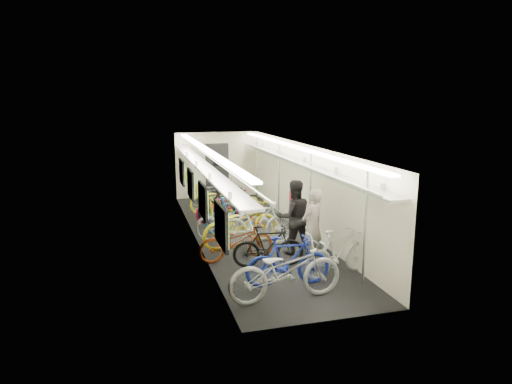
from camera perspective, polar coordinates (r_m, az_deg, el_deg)
train_car_shell at (r=12.55m, az=-2.96°, el=2.68°), size 10.00×10.00×10.00m
bicycle_0 at (r=8.37m, az=3.71°, el=-9.75°), size 2.20×0.87×1.13m
bicycle_1 at (r=8.98m, az=4.05°, el=-8.60°), size 1.73×0.59×1.02m
bicycle_2 at (r=10.33m, az=-2.45°, el=-6.15°), size 1.78×0.72×0.91m
bicycle_3 at (r=9.95m, az=1.56°, el=-6.78°), size 1.61×0.67×0.94m
bicycle_4 at (r=11.33m, az=-1.90°, el=-3.98°), size 2.26×1.36×1.12m
bicycle_5 at (r=11.28m, az=0.07°, el=-3.90°), size 1.97×0.61×1.18m
bicycle_6 at (r=11.65m, az=-2.78°, el=-3.74°), size 2.10×1.23×1.04m
bicycle_7 at (r=12.54m, az=-3.04°, el=-2.72°), size 1.73×1.00×1.00m
bicycle_8 at (r=13.50m, az=-3.69°, el=-1.70°), size 1.96×0.87×1.00m
bicycle_9 at (r=13.50m, az=-3.67°, el=-1.49°), size 1.89×0.84×1.10m
bicycle_10 at (r=14.44m, az=-4.76°, el=-0.95°), size 1.87×0.98×0.94m
bicycle_11 at (r=9.60m, az=10.28°, el=-7.43°), size 1.75×0.87×1.01m
bicycle_12 at (r=15.33m, az=-4.94°, el=-0.13°), size 1.95×1.01×0.97m
passenger_near at (r=10.10m, az=7.08°, el=-4.30°), size 0.74×0.67×1.71m
passenger_mid at (r=10.74m, az=4.74°, el=-3.13°), size 0.90×0.72×1.76m
backpack at (r=10.79m, az=4.93°, el=-0.88°), size 0.26×0.14×0.38m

